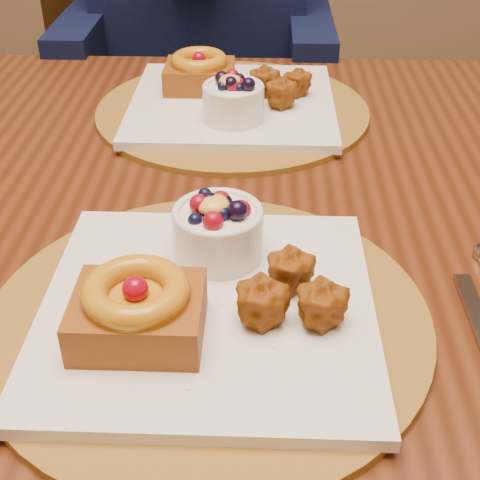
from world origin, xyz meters
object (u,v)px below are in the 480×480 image
object	(u,v)px
place_setting_far	(231,100)
chair_far	(163,128)
dining_table	(224,247)
place_setting_near	(206,297)

from	to	relation	value
place_setting_far	chair_far	world-z (taller)	chair_far
place_setting_far	chair_far	bearing A→B (deg)	110.28
place_setting_far	chair_far	xyz separation A→B (m)	(-0.18, 0.48, -0.27)
dining_table	chair_far	size ratio (longest dim) A/B	1.74
dining_table	chair_far	world-z (taller)	chair_far
place_setting_near	dining_table	bearing A→B (deg)	89.42
dining_table	place_setting_near	distance (m)	0.24
place_setting_near	place_setting_far	xyz separation A→B (m)	(0.00, 0.43, -0.00)
dining_table	place_setting_far	world-z (taller)	place_setting_far
place_setting_far	chair_far	distance (m)	0.57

